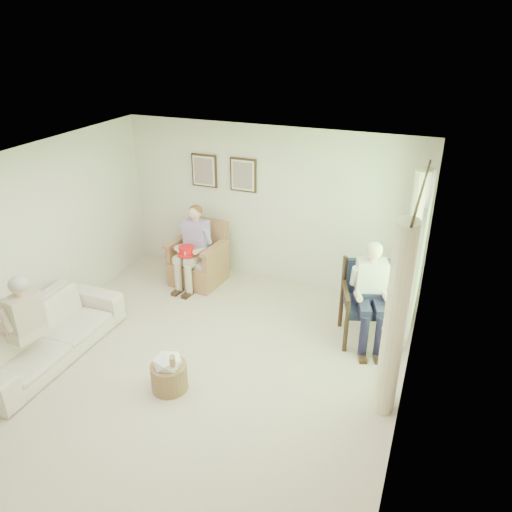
% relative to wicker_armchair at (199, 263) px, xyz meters
% --- Properties ---
extents(floor, '(5.50, 5.50, 0.00)m').
position_rel_wicker_armchair_xyz_m(floor, '(1.05, -2.18, -0.33)').
color(floor, beige).
rests_on(floor, ground).
extents(back_wall, '(5.00, 0.04, 2.60)m').
position_rel_wicker_armchair_xyz_m(back_wall, '(1.05, 0.57, 0.97)').
color(back_wall, silver).
rests_on(back_wall, ground).
extents(front_wall, '(5.00, 0.04, 2.60)m').
position_rel_wicker_armchair_xyz_m(front_wall, '(1.05, -4.93, 0.97)').
color(front_wall, silver).
rests_on(front_wall, ground).
extents(left_wall, '(0.04, 5.50, 2.60)m').
position_rel_wicker_armchair_xyz_m(left_wall, '(-1.45, -2.18, 0.97)').
color(left_wall, silver).
rests_on(left_wall, ground).
extents(right_wall, '(0.04, 5.50, 2.60)m').
position_rel_wicker_armchair_xyz_m(right_wall, '(3.55, -2.18, 0.97)').
color(right_wall, silver).
rests_on(right_wall, ground).
extents(ceiling, '(5.00, 5.50, 0.02)m').
position_rel_wicker_armchair_xyz_m(ceiling, '(1.05, -2.18, 2.27)').
color(ceiling, white).
rests_on(ceiling, back_wall).
extents(window, '(0.13, 2.50, 1.63)m').
position_rel_wicker_armchair_xyz_m(window, '(3.51, -0.98, 1.26)').
color(window, '#2D6B23').
rests_on(window, right_wall).
extents(curtain_left, '(0.34, 0.34, 2.30)m').
position_rel_wicker_armchair_xyz_m(curtain_left, '(3.38, -1.96, 0.82)').
color(curtain_left, beige).
rests_on(curtain_left, ground).
extents(curtain_right, '(0.34, 0.34, 2.30)m').
position_rel_wicker_armchair_xyz_m(curtain_right, '(3.38, -0.00, 0.82)').
color(curtain_right, beige).
rests_on(curtain_right, ground).
extents(framed_print_left, '(0.45, 0.05, 0.55)m').
position_rel_wicker_armchair_xyz_m(framed_print_left, '(-0.10, 0.53, 1.45)').
color(framed_print_left, '#382114').
rests_on(framed_print_left, back_wall).
extents(framed_print_right, '(0.45, 0.05, 0.55)m').
position_rel_wicker_armchair_xyz_m(framed_print_right, '(0.60, 0.53, 1.45)').
color(framed_print_right, '#382114').
rests_on(framed_print_right, back_wall).
extents(wicker_armchair, '(0.81, 0.80, 1.04)m').
position_rel_wicker_armchair_xyz_m(wicker_armchair, '(0.00, 0.00, 0.00)').
color(wicker_armchair, '#A9784F').
rests_on(wicker_armchair, ground).
extents(wood_armchair, '(0.71, 0.67, 1.09)m').
position_rel_wicker_armchair_xyz_m(wood_armchair, '(2.94, -0.58, 0.27)').
color(wood_armchair, black).
rests_on(wood_armchair, ground).
extents(sofa, '(2.25, 0.88, 0.66)m').
position_rel_wicker_armchair_xyz_m(sofa, '(-0.90, -2.61, -0.00)').
color(sofa, white).
rests_on(sofa, ground).
extents(person_wicker, '(0.40, 0.63, 1.35)m').
position_rel_wicker_armchair_xyz_m(person_wicker, '(-0.00, -0.14, 0.46)').
color(person_wicker, '#BCB197').
rests_on(person_wicker, ground).
extents(person_dark, '(0.40, 0.62, 1.43)m').
position_rel_wicker_armchair_xyz_m(person_dark, '(2.94, -0.76, 0.53)').
color(person_dark, '#191835').
rests_on(person_dark, ground).
extents(person_sofa, '(0.42, 0.63, 1.30)m').
position_rel_wicker_armchair_xyz_m(person_sofa, '(-0.90, -2.92, 0.42)').
color(person_sofa, beige).
rests_on(person_sofa, ground).
extents(red_hat, '(0.30, 0.30, 0.14)m').
position_rel_wicker_armchair_xyz_m(red_hat, '(-0.03, -0.34, 0.37)').
color(red_hat, red).
rests_on(red_hat, person_wicker).
extents(hatbox, '(0.52, 0.52, 0.64)m').
position_rel_wicker_armchair_xyz_m(hatbox, '(0.92, -2.59, -0.08)').
color(hatbox, tan).
rests_on(hatbox, ground).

